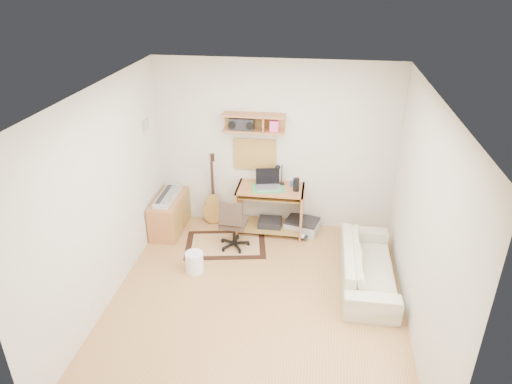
# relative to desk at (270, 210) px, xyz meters

# --- Properties ---
(floor) EXTENTS (3.60, 4.00, 0.01)m
(floor) POSITION_rel_desk_xyz_m (0.03, -1.73, -0.38)
(floor) COLOR #B5824B
(floor) RESTS_ON ground
(ceiling) EXTENTS (3.60, 4.00, 0.01)m
(ceiling) POSITION_rel_desk_xyz_m (0.03, -1.73, 2.23)
(ceiling) COLOR white
(ceiling) RESTS_ON ground
(back_wall) EXTENTS (3.60, 0.01, 2.60)m
(back_wall) POSITION_rel_desk_xyz_m (0.03, 0.28, 0.93)
(back_wall) COLOR beige
(back_wall) RESTS_ON ground
(left_wall) EXTENTS (0.01, 4.00, 2.60)m
(left_wall) POSITION_rel_desk_xyz_m (-1.78, -1.73, 0.93)
(left_wall) COLOR beige
(left_wall) RESTS_ON ground
(right_wall) EXTENTS (0.01, 4.00, 2.60)m
(right_wall) POSITION_rel_desk_xyz_m (1.83, -1.73, 0.93)
(right_wall) COLOR beige
(right_wall) RESTS_ON ground
(wall_shelf) EXTENTS (0.90, 0.25, 0.26)m
(wall_shelf) POSITION_rel_desk_xyz_m (-0.27, 0.15, 1.32)
(wall_shelf) COLOR #B16C3E
(wall_shelf) RESTS_ON back_wall
(cork_board) EXTENTS (0.64, 0.03, 0.49)m
(cork_board) POSITION_rel_desk_xyz_m (-0.27, 0.25, 0.79)
(cork_board) COLOR tan
(cork_board) RESTS_ON back_wall
(wall_photo) EXTENTS (0.02, 0.20, 0.15)m
(wall_photo) POSITION_rel_desk_xyz_m (-1.76, -0.23, 1.34)
(wall_photo) COLOR #4C8CBF
(wall_photo) RESTS_ON left_wall
(desk) EXTENTS (1.00, 0.55, 0.75)m
(desk) POSITION_rel_desk_xyz_m (0.00, 0.00, 0.00)
(desk) COLOR #B16C3E
(desk) RESTS_ON floor
(laptop) EXTENTS (0.42, 0.42, 0.27)m
(laptop) POSITION_rel_desk_xyz_m (-0.03, -0.02, 0.51)
(laptop) COLOR silver
(laptop) RESTS_ON desk
(speaker) EXTENTS (0.09, 0.09, 0.20)m
(speaker) POSITION_rel_desk_xyz_m (0.38, -0.05, 0.48)
(speaker) COLOR black
(speaker) RESTS_ON desk
(desk_lamp) EXTENTS (0.11, 0.11, 0.34)m
(desk_lamp) POSITION_rel_desk_xyz_m (0.15, 0.14, 0.54)
(desk_lamp) COLOR black
(desk_lamp) RESTS_ON desk
(pencil_cup) EXTENTS (0.06, 0.06, 0.09)m
(pencil_cup) POSITION_rel_desk_xyz_m (0.32, 0.10, 0.42)
(pencil_cup) COLOR #2D5088
(pencil_cup) RESTS_ON desk
(boombox) EXTENTS (0.36, 0.16, 0.18)m
(boombox) POSITION_rel_desk_xyz_m (-0.45, 0.15, 1.30)
(boombox) COLOR black
(boombox) RESTS_ON wall_shelf
(rug) EXTENTS (1.29, 0.97, 0.02)m
(rug) POSITION_rel_desk_xyz_m (-0.60, -0.50, -0.37)
(rug) COLOR beige
(rug) RESTS_ON floor
(task_chair) EXTENTS (0.44, 0.44, 0.82)m
(task_chair) POSITION_rel_desk_xyz_m (-0.47, -0.53, 0.03)
(task_chair) COLOR #34271F
(task_chair) RESTS_ON floor
(cabinet) EXTENTS (0.40, 0.90, 0.55)m
(cabinet) POSITION_rel_desk_xyz_m (-1.55, -0.18, -0.10)
(cabinet) COLOR #B16C3E
(cabinet) RESTS_ON floor
(music_keyboard) EXTENTS (0.23, 0.73, 0.06)m
(music_keyboard) POSITION_rel_desk_xyz_m (-1.55, -0.18, 0.21)
(music_keyboard) COLOR #B2B5BA
(music_keyboard) RESTS_ON cabinet
(guitar) EXTENTS (0.35, 0.26, 1.16)m
(guitar) POSITION_rel_desk_xyz_m (-0.94, 0.13, 0.20)
(guitar) COLOR #AE7E35
(guitar) RESTS_ON floor
(waste_basket) EXTENTS (0.29, 0.29, 0.29)m
(waste_basket) POSITION_rel_desk_xyz_m (-0.89, -1.20, -0.23)
(waste_basket) COLOR white
(waste_basket) RESTS_ON floor
(printer) EXTENTS (0.58, 0.50, 0.19)m
(printer) POSITION_rel_desk_xyz_m (0.50, 0.07, -0.29)
(printer) COLOR #A5A8AA
(printer) RESTS_ON floor
(sofa) EXTENTS (0.50, 1.70, 0.67)m
(sofa) POSITION_rel_desk_xyz_m (1.41, -1.10, -0.04)
(sofa) COLOR #C0B798
(sofa) RESTS_ON floor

